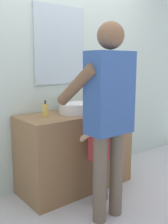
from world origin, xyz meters
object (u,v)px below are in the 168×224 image
adult_parent (108,105)px  soap_bottle (45,110)px  toothbrush_cup (104,104)px  child_toddler (100,146)px

adult_parent → soap_bottle: bearing=107.9°
toothbrush_cup → soap_bottle: bearing=178.4°
soap_bottle → child_toddler: bearing=-50.0°
toothbrush_cup → adult_parent: bearing=-130.8°
child_toddler → adult_parent: bearing=-119.5°
soap_bottle → adult_parent: 0.70m
soap_bottle → child_toddler: (0.35, -0.42, -0.33)m
soap_bottle → adult_parent: (0.21, -0.66, 0.11)m
soap_bottle → adult_parent: adult_parent is taller
toothbrush_cup → soap_bottle: 0.76m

